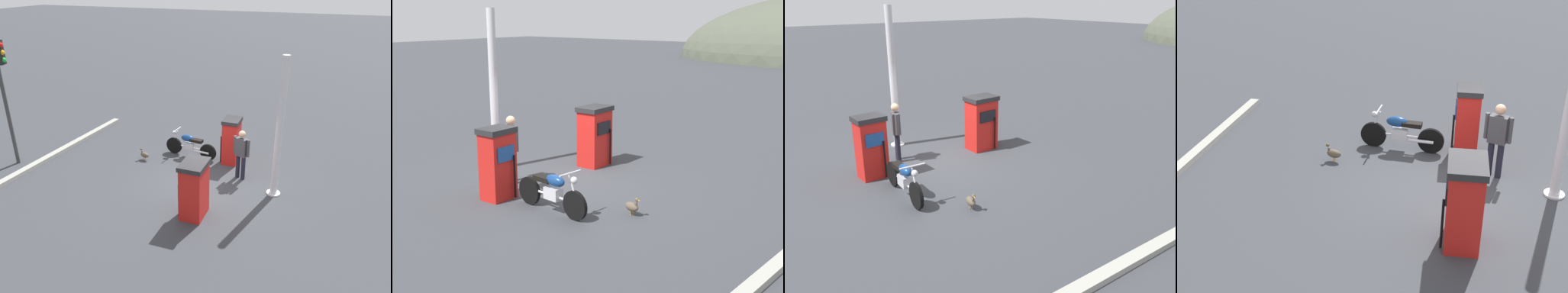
# 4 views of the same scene
# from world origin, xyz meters

# --- Properties ---
(ground_plane) EXTENTS (120.00, 120.00, 0.00)m
(ground_plane) POSITION_xyz_m (0.00, 0.00, 0.00)
(ground_plane) COLOR #383A3F
(fuel_pump_near) EXTENTS (0.59, 0.73, 1.55)m
(fuel_pump_near) POSITION_xyz_m (-0.28, -1.67, 0.79)
(fuel_pump_near) COLOR red
(fuel_pump_near) RESTS_ON ground
(fuel_pump_far) EXTENTS (0.67, 0.87, 1.55)m
(fuel_pump_far) POSITION_xyz_m (-0.28, 1.67, 0.79)
(fuel_pump_far) COLOR red
(fuel_pump_far) RESTS_ON ground
(motorcycle_near_pump) EXTENTS (1.90, 0.56, 0.93)m
(motorcycle_near_pump) POSITION_xyz_m (1.17, -1.56, 0.44)
(motorcycle_near_pump) COLOR black
(motorcycle_near_pump) RESTS_ON ground
(attendant_person) EXTENTS (0.57, 0.31, 1.59)m
(attendant_person) POSITION_xyz_m (-0.87, -0.70, 0.91)
(attendant_person) COLOR #1E1E2D
(attendant_person) RESTS_ON ground
(wandering_duck) EXTENTS (0.40, 0.23, 0.41)m
(wandering_duck) POSITION_xyz_m (2.52, -0.75, 0.19)
(wandering_duck) COLOR brown
(wandering_duck) RESTS_ON ground
(road_edge_kerb) EXTENTS (0.56, 7.25, 0.12)m
(road_edge_kerb) POSITION_xyz_m (5.61, 0.00, 0.06)
(road_edge_kerb) COLOR #9E9E93
(road_edge_kerb) RESTS_ON ground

